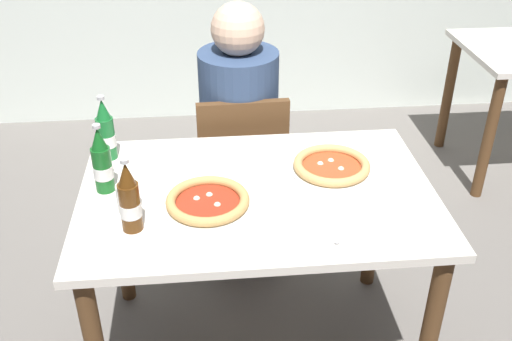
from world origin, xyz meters
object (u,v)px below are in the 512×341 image
at_px(pizza_margherita_near, 332,167).
at_px(beer_bottle_right, 130,200).
at_px(beer_bottle_center, 102,163).
at_px(napkin_with_cutlery, 314,228).
at_px(pizza_marinara_far, 208,202).
at_px(paper_cup, 128,198).
at_px(chair_behind_table, 241,167).
at_px(diner_seated, 240,141).
at_px(beer_bottle_left, 106,132).
at_px(dining_table_main, 257,218).

bearing_deg(pizza_margherita_near, beer_bottle_right, -158.06).
distance_m(beer_bottle_center, napkin_with_cutlery, 0.73).
relative_size(pizza_marinara_far, beer_bottle_center, 1.18).
xyz_separation_m(pizza_margherita_near, napkin_with_cutlery, (-0.12, -0.33, -0.02)).
relative_size(pizza_marinara_far, paper_cup, 3.07).
distance_m(chair_behind_table, beer_bottle_center, 0.83).
bearing_deg(diner_seated, beer_bottle_left, -143.16).
relative_size(pizza_marinara_far, napkin_with_cutlery, 1.34).
bearing_deg(beer_bottle_right, diner_seated, 65.19).
distance_m(beer_bottle_left, beer_bottle_center, 0.22).
height_order(diner_seated, beer_bottle_right, diner_seated).
bearing_deg(chair_behind_table, beer_bottle_left, 30.98).
height_order(beer_bottle_left, paper_cup, beer_bottle_left).
bearing_deg(beer_bottle_right, napkin_with_cutlery, -5.48).
xyz_separation_m(dining_table_main, beer_bottle_right, (-0.40, -0.17, 0.22)).
xyz_separation_m(chair_behind_table, pizza_margherita_near, (0.29, -0.51, 0.29)).
xyz_separation_m(dining_table_main, chair_behind_table, (-0.01, 0.61, -0.15)).
distance_m(diner_seated, pizza_marinara_far, 0.78).
bearing_deg(paper_cup, pizza_marinara_far, -1.89).
relative_size(diner_seated, napkin_with_cutlery, 5.55).
xyz_separation_m(diner_seated, beer_bottle_center, (-0.50, -0.60, 0.27)).
bearing_deg(dining_table_main, paper_cup, -169.94).
relative_size(beer_bottle_left, napkin_with_cutlery, 1.13).
distance_m(chair_behind_table, beer_bottle_right, 0.95).
relative_size(dining_table_main, beer_bottle_right, 4.86).
bearing_deg(paper_cup, beer_bottle_left, 106.58).
height_order(diner_seated, beer_bottle_left, diner_seated).
bearing_deg(beer_bottle_left, chair_behind_table, 32.92).
bearing_deg(paper_cup, chair_behind_table, 59.26).
bearing_deg(diner_seated, pizza_margherita_near, -62.67).
xyz_separation_m(pizza_marinara_far, beer_bottle_left, (-0.36, 0.36, 0.08)).
relative_size(dining_table_main, pizza_margherita_near, 4.09).
height_order(dining_table_main, beer_bottle_center, beer_bottle_center).
bearing_deg(beer_bottle_center, pizza_marinara_far, -22.10).
xyz_separation_m(beer_bottle_left, beer_bottle_right, (0.12, -0.45, 0.00)).
bearing_deg(chair_behind_table, pizza_margherita_near, 117.44).
bearing_deg(dining_table_main, beer_bottle_left, 152.12).
height_order(diner_seated, napkin_with_cutlery, diner_seated).
height_order(beer_bottle_center, beer_bottle_right, same).
height_order(dining_table_main, beer_bottle_left, beer_bottle_left).
distance_m(pizza_marinara_far, beer_bottle_right, 0.26).
relative_size(chair_behind_table, pizza_marinara_far, 2.91).
bearing_deg(napkin_with_cutlery, paper_cup, 165.17).
bearing_deg(beer_bottle_right, pizza_marinara_far, 21.27).
distance_m(chair_behind_table, diner_seated, 0.11).
bearing_deg(paper_cup, pizza_margherita_near, 14.00).
bearing_deg(dining_table_main, pizza_marinara_far, -153.83).
bearing_deg(beer_bottle_right, paper_cup, 101.00).
xyz_separation_m(beer_bottle_left, napkin_with_cutlery, (0.68, -0.50, -0.10)).
xyz_separation_m(chair_behind_table, beer_bottle_right, (-0.39, -0.78, 0.37)).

